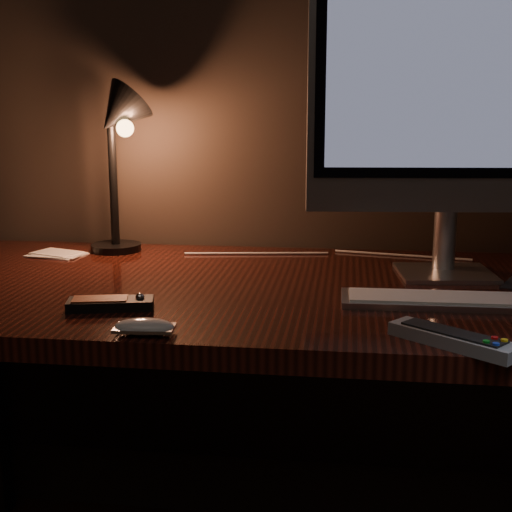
# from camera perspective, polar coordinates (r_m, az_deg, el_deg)

# --- Properties ---
(desk) EXTENTS (1.60, 0.75, 0.75)m
(desk) POSITION_cam_1_polar(r_m,az_deg,el_deg) (1.50, 0.19, -6.37)
(desk) COLOR #39130D
(desk) RESTS_ON ground
(monitor) EXTENTS (0.58, 0.19, 0.61)m
(monitor) POSITION_cam_1_polar(r_m,az_deg,el_deg) (1.48, 15.65, 12.14)
(monitor) COLOR silver
(monitor) RESTS_ON desk
(keyboard) EXTENTS (0.39, 0.12, 0.01)m
(keyboard) POSITION_cam_1_polar(r_m,az_deg,el_deg) (1.30, 15.50, -3.43)
(keyboard) COLOR silver
(keyboard) RESTS_ON desk
(mouse) EXTENTS (0.09, 0.05, 0.02)m
(mouse) POSITION_cam_1_polar(r_m,az_deg,el_deg) (1.10, -8.91, -5.78)
(mouse) COLOR white
(mouse) RESTS_ON desk
(media_remote) EXTENTS (0.15, 0.08, 0.03)m
(media_remote) POSITION_cam_1_polar(r_m,az_deg,el_deg) (1.25, -11.56, -3.73)
(media_remote) COLOR black
(media_remote) RESTS_ON desk
(tv_remote) EXTENTS (0.18, 0.16, 0.03)m
(tv_remote) POSITION_cam_1_polar(r_m,az_deg,el_deg) (1.08, 15.47, -6.40)
(tv_remote) COLOR gray
(tv_remote) RESTS_ON desk
(papers) EXTENTS (0.14, 0.11, 0.01)m
(papers) POSITION_cam_1_polar(r_m,az_deg,el_deg) (1.73, -15.68, 0.16)
(papers) COLOR white
(papers) RESTS_ON desk
(desk_lamp) EXTENTS (0.21, 0.22, 0.40)m
(desk_lamp) POSITION_cam_1_polar(r_m,az_deg,el_deg) (1.68, -11.00, 9.29)
(desk_lamp) COLOR black
(desk_lamp) RESTS_ON desk
(cable) EXTENTS (0.65, 0.05, 0.01)m
(cable) POSITION_cam_1_polar(r_m,az_deg,el_deg) (1.66, 5.82, 0.05)
(cable) COLOR white
(cable) RESTS_ON desk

